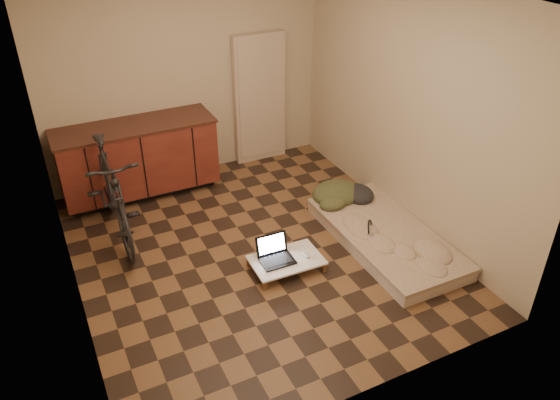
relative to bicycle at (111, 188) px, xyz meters
name	(u,v)px	position (x,y,z in m)	size (l,w,h in m)	color
room_shell	(252,138)	(1.20, -0.95, 0.72)	(3.50, 4.00, 2.60)	brown
cabinets	(138,159)	(0.45, 0.76, -0.11)	(1.84, 0.62, 0.91)	black
appliance_panel	(260,99)	(2.15, 0.99, 0.27)	(0.70, 0.10, 1.70)	beige
bicycle	(111,188)	(0.00, 0.00, 0.00)	(0.53, 1.79, 1.16)	black
futon	(385,237)	(2.50, -1.43, -0.50)	(0.91, 1.86, 0.16)	beige
clothing_pile	(343,188)	(2.45, -0.63, -0.30)	(0.62, 0.51, 0.25)	#3C4126
headphones	(370,228)	(2.31, -1.39, -0.35)	(0.21, 0.19, 0.14)	black
lap_desk	(286,260)	(1.36, -1.35, -0.48)	(0.71, 0.47, 0.12)	brown
laptop	(275,255)	(1.27, -1.29, -0.41)	(0.33, 0.30, 0.22)	black
mouse	(306,255)	(1.56, -1.39, -0.44)	(0.06, 0.11, 0.04)	silver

